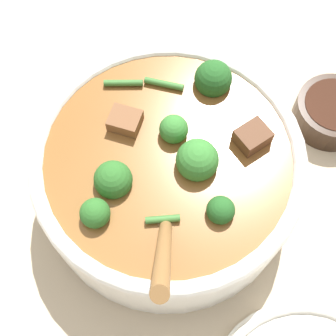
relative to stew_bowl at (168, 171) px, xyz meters
The scene contains 3 objects.
ground_plane 0.06m from the stew_bowl, 138.95° to the right, with size 4.00×4.00×0.00m, color #C6B293.
stew_bowl is the anchor object (origin of this frame).
condiment_bowl 0.23m from the stew_bowl, 86.39° to the left, with size 0.09×0.09×0.04m.
Camera 1 is at (0.19, -0.11, 0.52)m, focal length 50.00 mm.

